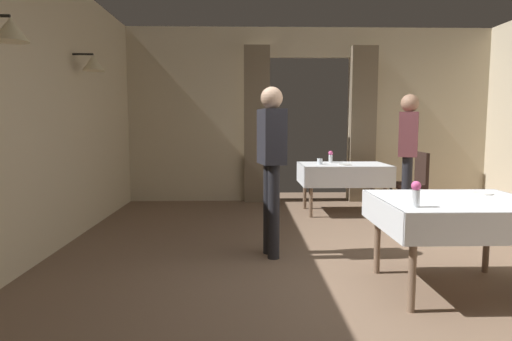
{
  "coord_description": "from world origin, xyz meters",
  "views": [
    {
      "loc": [
        -1.12,
        -3.42,
        1.35
      ],
      "look_at": [
        -1.02,
        0.58,
        0.92
      ],
      "focal_mm": 30.33,
      "sensor_mm": 36.0,
      "label": 1
    }
  ],
  "objects_px": {
    "flower_vase_mid": "(416,193)",
    "person_waiter_by_doorway": "(272,157)",
    "flower_vase_far": "(331,156)",
    "dining_table_far": "(343,171)",
    "chair_far_right": "(414,180)",
    "dining_table_mid": "(456,210)",
    "glass_far_c": "(320,161)",
    "plate_mid_b": "(482,193)",
    "plate_far_b": "(345,165)",
    "person_diner_standing_aside": "(408,150)"
  },
  "relations": [
    {
      "from": "glass_far_c",
      "to": "person_diner_standing_aside",
      "type": "xyz_separation_m",
      "value": [
        0.91,
        -1.09,
        0.23
      ]
    },
    {
      "from": "glass_far_c",
      "to": "person_diner_standing_aside",
      "type": "relative_size",
      "value": 0.05
    },
    {
      "from": "plate_mid_b",
      "to": "plate_far_b",
      "type": "relative_size",
      "value": 0.96
    },
    {
      "from": "person_waiter_by_doorway",
      "to": "dining_table_far",
      "type": "bearing_deg",
      "value": 60.33
    },
    {
      "from": "dining_table_far",
      "to": "plate_mid_b",
      "type": "bearing_deg",
      "value": -79.08
    },
    {
      "from": "chair_far_right",
      "to": "plate_far_b",
      "type": "height_order",
      "value": "chair_far_right"
    },
    {
      "from": "glass_far_c",
      "to": "person_diner_standing_aside",
      "type": "height_order",
      "value": "person_diner_standing_aside"
    },
    {
      "from": "flower_vase_mid",
      "to": "flower_vase_far",
      "type": "bearing_deg",
      "value": 88.27
    },
    {
      "from": "plate_far_b",
      "to": "person_diner_standing_aside",
      "type": "bearing_deg",
      "value": -58.85
    },
    {
      "from": "flower_vase_mid",
      "to": "plate_mid_b",
      "type": "bearing_deg",
      "value": 35.53
    },
    {
      "from": "chair_far_right",
      "to": "person_diner_standing_aside",
      "type": "bearing_deg",
      "value": -115.55
    },
    {
      "from": "person_diner_standing_aside",
      "to": "flower_vase_mid",
      "type": "bearing_deg",
      "value": -109.35
    },
    {
      "from": "chair_far_right",
      "to": "plate_far_b",
      "type": "relative_size",
      "value": 4.77
    },
    {
      "from": "dining_table_far",
      "to": "glass_far_c",
      "type": "height_order",
      "value": "glass_far_c"
    },
    {
      "from": "flower_vase_mid",
      "to": "plate_mid_b",
      "type": "distance_m",
      "value": 1.0
    },
    {
      "from": "dining_table_far",
      "to": "flower_vase_far",
      "type": "distance_m",
      "value": 0.37
    },
    {
      "from": "plate_far_b",
      "to": "person_waiter_by_doorway",
      "type": "relative_size",
      "value": 0.11
    },
    {
      "from": "flower_vase_far",
      "to": "chair_far_right",
      "type": "bearing_deg",
      "value": -17.28
    },
    {
      "from": "dining_table_mid",
      "to": "plate_mid_b",
      "type": "distance_m",
      "value": 0.44
    },
    {
      "from": "dining_table_mid",
      "to": "chair_far_right",
      "type": "height_order",
      "value": "chair_far_right"
    },
    {
      "from": "dining_table_mid",
      "to": "plate_mid_b",
      "type": "height_order",
      "value": "plate_mid_b"
    },
    {
      "from": "chair_far_right",
      "to": "dining_table_far",
      "type": "bearing_deg",
      "value": 174.72
    },
    {
      "from": "flower_vase_mid",
      "to": "dining_table_far",
      "type": "bearing_deg",
      "value": 85.71
    },
    {
      "from": "flower_vase_mid",
      "to": "plate_mid_b",
      "type": "height_order",
      "value": "flower_vase_mid"
    },
    {
      "from": "chair_far_right",
      "to": "flower_vase_mid",
      "type": "relative_size",
      "value": 4.86
    },
    {
      "from": "person_waiter_by_doorway",
      "to": "glass_far_c",
      "type": "bearing_deg",
      "value": 67.79
    },
    {
      "from": "plate_far_b",
      "to": "glass_far_c",
      "type": "relative_size",
      "value": 2.19
    },
    {
      "from": "dining_table_far",
      "to": "flower_vase_mid",
      "type": "relative_size",
      "value": 6.9
    },
    {
      "from": "plate_mid_b",
      "to": "person_waiter_by_doorway",
      "type": "height_order",
      "value": "person_waiter_by_doorway"
    },
    {
      "from": "glass_far_c",
      "to": "plate_far_b",
      "type": "bearing_deg",
      "value": -23.08
    },
    {
      "from": "chair_far_right",
      "to": "glass_far_c",
      "type": "xyz_separation_m",
      "value": [
        -1.41,
        0.05,
        0.28
      ]
    },
    {
      "from": "chair_far_right",
      "to": "plate_far_b",
      "type": "xyz_separation_m",
      "value": [
        -1.07,
        -0.09,
        0.24
      ]
    },
    {
      "from": "dining_table_far",
      "to": "dining_table_mid",
      "type": "bearing_deg",
      "value": -86.25
    },
    {
      "from": "dining_table_mid",
      "to": "chair_far_right",
      "type": "bearing_deg",
      "value": 74.41
    },
    {
      "from": "flower_vase_mid",
      "to": "plate_mid_b",
      "type": "xyz_separation_m",
      "value": [
        0.81,
        0.58,
        -0.1
      ]
    },
    {
      "from": "flower_vase_mid",
      "to": "person_waiter_by_doorway",
      "type": "distance_m",
      "value": 1.61
    },
    {
      "from": "plate_far_b",
      "to": "glass_far_c",
      "type": "bearing_deg",
      "value": 156.92
    },
    {
      "from": "chair_far_right",
      "to": "person_waiter_by_doorway",
      "type": "distance_m",
      "value": 3.11
    },
    {
      "from": "chair_far_right",
      "to": "flower_vase_mid",
      "type": "height_order",
      "value": "flower_vase_mid"
    },
    {
      "from": "person_diner_standing_aside",
      "to": "dining_table_mid",
      "type": "bearing_deg",
      "value": -99.86
    },
    {
      "from": "dining_table_far",
      "to": "person_diner_standing_aside",
      "type": "xyz_separation_m",
      "value": [
        0.55,
        -1.14,
        0.38
      ]
    },
    {
      "from": "dining_table_mid",
      "to": "dining_table_far",
      "type": "bearing_deg",
      "value": 93.75
    },
    {
      "from": "dining_table_far",
      "to": "plate_mid_b",
      "type": "relative_size",
      "value": 7.06
    },
    {
      "from": "flower_vase_mid",
      "to": "person_diner_standing_aside",
      "type": "distance_m",
      "value": 2.43
    },
    {
      "from": "chair_far_right",
      "to": "glass_far_c",
      "type": "relative_size",
      "value": 10.46
    },
    {
      "from": "person_waiter_by_doorway",
      "to": "person_diner_standing_aside",
      "type": "distance_m",
      "value": 2.04
    },
    {
      "from": "dining_table_mid",
      "to": "flower_vase_mid",
      "type": "height_order",
      "value": "flower_vase_mid"
    },
    {
      "from": "dining_table_far",
      "to": "flower_vase_mid",
      "type": "height_order",
      "value": "flower_vase_mid"
    },
    {
      "from": "dining_table_mid",
      "to": "flower_vase_far",
      "type": "distance_m",
      "value": 3.4
    },
    {
      "from": "dining_table_far",
      "to": "chair_far_right",
      "type": "height_order",
      "value": "chair_far_right"
    }
  ]
}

